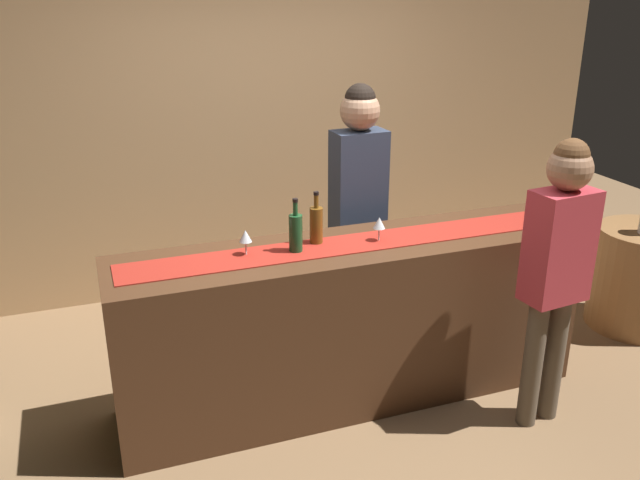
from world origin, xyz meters
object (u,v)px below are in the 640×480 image
customer_sipping (558,257)px  round_side_table (640,278)px  wine_bottle_amber (316,224)px  wine_glass_near_customer (379,224)px  bartender (358,189)px  wine_glass_mid_counter (245,237)px  wine_bottle_green (296,232)px

customer_sipping → round_side_table: size_ratio=2.22×
wine_bottle_amber → round_side_table: wine_bottle_amber is taller
wine_bottle_amber → wine_glass_near_customer: wine_bottle_amber is taller
customer_sipping → round_side_table: 1.69m
bartender → wine_bottle_amber: bearing=44.7°
wine_bottle_amber → wine_glass_mid_counter: size_ratio=2.10×
wine_bottle_amber → wine_glass_mid_counter: 0.42m
wine_glass_mid_counter → customer_sipping: 1.65m
wine_glass_near_customer → round_side_table: bearing=3.5°
bartender → wine_glass_mid_counter: bearing=29.1°
wine_bottle_green → wine_glass_mid_counter: (-0.27, 0.04, -0.01)m
wine_bottle_green → wine_glass_near_customer: wine_bottle_green is taller
wine_bottle_green → wine_glass_mid_counter: size_ratio=2.10×
wine_glass_near_customer → round_side_table: (2.15, 0.13, -0.72)m
wine_bottle_amber → customer_sipping: bearing=-31.4°
wine_bottle_amber → round_side_table: size_ratio=0.41×
wine_bottle_green → customer_sipping: 1.39m
wine_bottle_green → wine_glass_near_customer: 0.49m
wine_glass_mid_counter → bartender: (0.88, 0.54, 0.03)m
wine_glass_near_customer → bartender: bearing=78.2°
wine_bottle_amber → bartender: 0.68m
wine_bottle_amber → bartender: bartender is taller
customer_sipping → round_side_table: bearing=21.0°
wine_bottle_green → bartender: (0.61, 0.58, 0.02)m
customer_sipping → round_side_table: (1.39, 0.72, -0.64)m
wine_glass_near_customer → customer_sipping: (0.77, -0.58, -0.08)m
bartender → customer_sipping: size_ratio=1.09×
wine_bottle_amber → round_side_table: 2.60m
wine_bottle_green → bartender: bearing=43.4°
wine_glass_mid_counter → bartender: bearing=31.4°
wine_bottle_amber → wine_glass_near_customer: bearing=-14.9°
wine_glass_near_customer → customer_sipping: bearing=-37.4°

